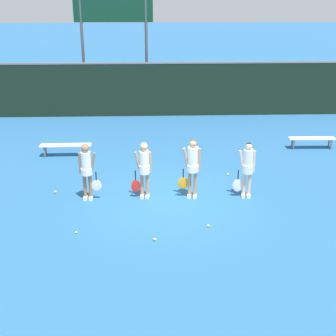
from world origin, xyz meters
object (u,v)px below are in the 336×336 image
at_px(tennis_ball_1, 155,239).
at_px(tennis_ball_6, 76,232).
at_px(player_2, 193,164).
at_px(tennis_ball_3, 97,181).
at_px(scoreboard, 113,16).
at_px(tennis_ball_2, 55,192).
at_px(player_0, 87,167).
at_px(tennis_ball_4, 228,174).
at_px(bench_courtside, 66,146).
at_px(bench_far, 312,139).
at_px(player_1, 144,166).
at_px(tennis_ball_0, 208,226).
at_px(tennis_ball_5, 148,181).
at_px(player_3, 247,166).

height_order(tennis_ball_1, tennis_ball_6, tennis_ball_1).
xyz_separation_m(player_2, tennis_ball_3, (-2.94, 1.27, -1.02)).
distance_m(scoreboard, tennis_ball_2, 11.24).
bearing_deg(player_0, player_2, 0.83).
height_order(player_2, tennis_ball_2, player_2).
height_order(tennis_ball_2, tennis_ball_3, tennis_ball_2).
distance_m(player_2, tennis_ball_1, 2.95).
bearing_deg(scoreboard, tennis_ball_6, -90.99).
bearing_deg(tennis_ball_4, bench_courtside, 159.56).
bearing_deg(player_0, tennis_ball_4, 21.33).
relative_size(bench_far, tennis_ball_3, 25.18).
bearing_deg(tennis_ball_6, tennis_ball_4, 39.99).
xyz_separation_m(player_1, tennis_ball_0, (1.68, -1.91, -0.97)).
relative_size(bench_far, player_2, 0.99).
bearing_deg(tennis_ball_6, player_0, 88.17).
bearing_deg(player_2, player_0, -170.73).
distance_m(scoreboard, player_2, 11.59).
bearing_deg(tennis_ball_3, tennis_ball_5, -1.67).
xyz_separation_m(player_2, tennis_ball_2, (-4.12, 0.44, -1.02)).
bearing_deg(tennis_ball_4, player_3, -81.22).
distance_m(player_0, tennis_ball_6, 2.29).
bearing_deg(tennis_ball_0, scoreboard, 104.19).
bearing_deg(tennis_ball_6, tennis_ball_3, 86.93).
relative_size(tennis_ball_1, tennis_ball_4, 1.00).
bearing_deg(player_1, player_0, -174.22).
bearing_deg(player_2, player_1, -172.68).
bearing_deg(tennis_ball_1, bench_far, 48.01).
relative_size(player_2, tennis_ball_5, 25.89).
xyz_separation_m(tennis_ball_3, tennis_ball_5, (1.65, -0.05, -0.00)).
relative_size(tennis_ball_2, tennis_ball_4, 1.03).
height_order(player_1, tennis_ball_2, player_1).
height_order(player_3, tennis_ball_3, player_3).
relative_size(bench_courtside, player_1, 1.10).
height_order(tennis_ball_0, tennis_ball_6, tennis_ball_0).
relative_size(player_1, player_2, 0.95).
bearing_deg(bench_courtside, tennis_ball_0, -51.73).
bearing_deg(player_1, player_2, 2.16).
bearing_deg(tennis_ball_2, player_0, -23.25).
bearing_deg(tennis_ball_0, tennis_ball_2, 152.25).
relative_size(tennis_ball_1, tennis_ball_5, 1.01).
distance_m(bench_courtside, tennis_ball_6, 5.99).
distance_m(player_2, tennis_ball_2, 4.26).
distance_m(bench_courtside, player_3, 7.06).
height_order(player_2, tennis_ball_0, player_2).
relative_size(player_3, tennis_ball_6, 26.18).
bearing_deg(player_3, tennis_ball_5, 164.67).
bearing_deg(player_3, tennis_ball_2, -176.69).
distance_m(bench_far, tennis_ball_2, 9.88).
distance_m(bench_courtside, tennis_ball_2, 3.35).
distance_m(tennis_ball_2, tennis_ball_3, 1.44).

